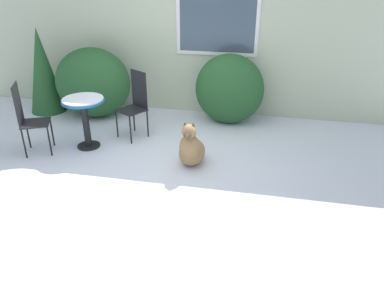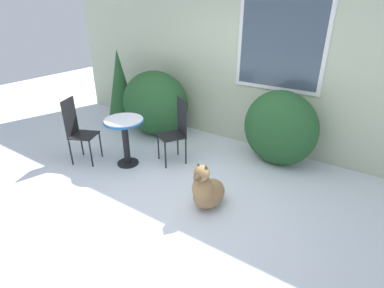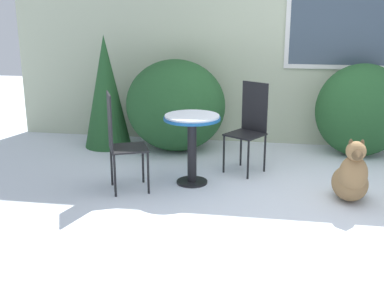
{
  "view_description": "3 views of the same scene",
  "coord_description": "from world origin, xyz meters",
  "px_view_note": "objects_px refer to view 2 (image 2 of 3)",
  "views": [
    {
      "loc": [
        1.47,
        -4.33,
        2.54
      ],
      "look_at": [
        0.55,
        0.17,
        0.29
      ],
      "focal_mm": 35.0,
      "sensor_mm": 36.0,
      "label": 1
    },
    {
      "loc": [
        2.15,
        -2.56,
        2.38
      ],
      "look_at": [
        0.0,
        0.6,
        0.55
      ],
      "focal_mm": 28.0,
      "sensor_mm": 36.0,
      "label": 2
    },
    {
      "loc": [
        -0.26,
        -4.58,
        1.88
      ],
      "look_at": [
        -1.09,
        0.36,
        0.45
      ],
      "focal_mm": 45.0,
      "sensor_mm": 36.0,
      "label": 3
    }
  ],
  "objects_px": {
    "dog": "(207,191)",
    "patio_chair_near_table": "(176,129)",
    "patio_chair_far_side": "(78,129)",
    "patio_table": "(125,131)"
  },
  "relations": [
    {
      "from": "dog",
      "to": "patio_chair_near_table",
      "type": "bearing_deg",
      "value": 144.2
    },
    {
      "from": "patio_chair_far_side",
      "to": "dog",
      "type": "height_order",
      "value": "patio_chair_far_side"
    },
    {
      "from": "patio_chair_far_side",
      "to": "dog",
      "type": "distance_m",
      "value": 2.36
    },
    {
      "from": "patio_table",
      "to": "patio_chair_near_table",
      "type": "bearing_deg",
      "value": 42.44
    },
    {
      "from": "patio_table",
      "to": "dog",
      "type": "relative_size",
      "value": 1.09
    },
    {
      "from": "dog",
      "to": "patio_table",
      "type": "bearing_deg",
      "value": 172.22
    },
    {
      "from": "patio_chair_far_side",
      "to": "patio_table",
      "type": "bearing_deg",
      "value": -88.86
    },
    {
      "from": "patio_chair_near_table",
      "to": "patio_chair_far_side",
      "type": "bearing_deg",
      "value": -114.48
    },
    {
      "from": "patio_chair_near_table",
      "to": "dog",
      "type": "height_order",
      "value": "patio_chair_near_table"
    },
    {
      "from": "patio_table",
      "to": "patio_chair_far_side",
      "type": "distance_m",
      "value": 0.77
    }
  ]
}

